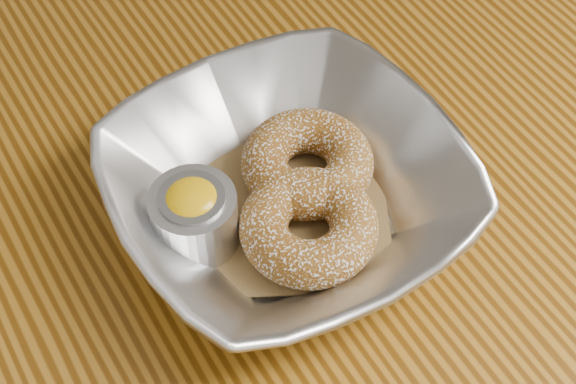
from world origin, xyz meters
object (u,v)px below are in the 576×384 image
donut_front (309,227)px  serving_bowl (288,191)px  donut_back (307,163)px  ramekin (194,216)px  table (221,293)px

donut_front → serving_bowl: bearing=86.1°
donut_back → ramekin: ramekin is taller
ramekin → serving_bowl: bearing=-9.8°
table → ramekin: size_ratio=19.65×
serving_bowl → donut_front: 0.03m
table → donut_back: size_ratio=12.28×
donut_front → ramekin: 0.08m
donut_back → donut_front: (-0.03, -0.05, -0.00)m
donut_back → ramekin: 0.10m
serving_bowl → donut_back: size_ratio=2.55×
serving_bowl → ramekin: 0.07m
table → donut_back: 0.15m
donut_front → ramekin: (-0.07, 0.04, 0.01)m
serving_bowl → table: bearing=155.6°
donut_front → donut_back: bearing=59.2°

